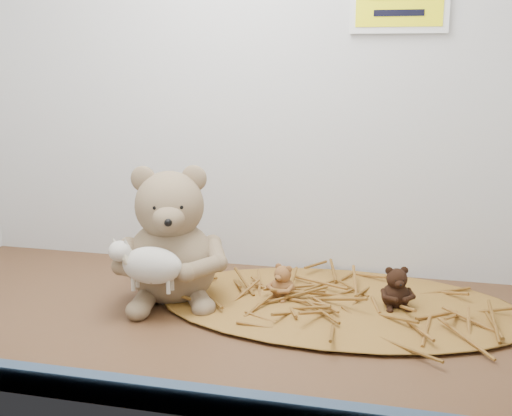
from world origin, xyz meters
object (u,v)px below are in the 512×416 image
(mini_teddy_tan, at_px, (283,280))
(mini_teddy_brown, at_px, (396,286))
(main_teddy, at_px, (170,234))
(toy_lamb, at_px, (152,265))

(mini_teddy_tan, relative_size, mini_teddy_brown, 0.86)
(mini_teddy_tan, bearing_deg, mini_teddy_brown, 25.12)
(main_teddy, distance_m, mini_teddy_brown, 0.41)
(mini_teddy_brown, bearing_deg, main_teddy, 166.69)
(main_teddy, relative_size, toy_lamb, 1.82)
(mini_teddy_tan, bearing_deg, toy_lamb, -125.23)
(toy_lamb, height_order, mini_teddy_brown, toy_lamb)
(toy_lamb, bearing_deg, main_teddy, 90.00)
(toy_lamb, relative_size, mini_teddy_brown, 1.85)
(mini_teddy_tan, distance_m, mini_teddy_brown, 0.20)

